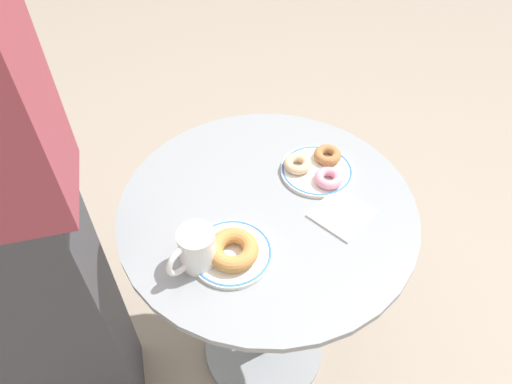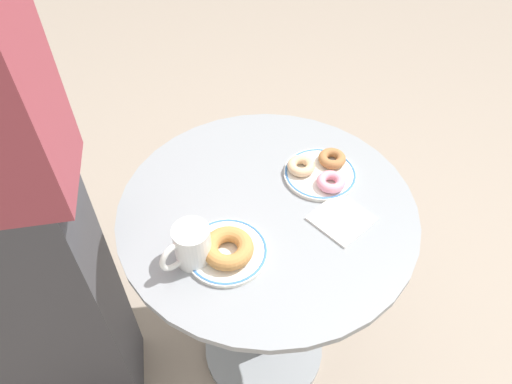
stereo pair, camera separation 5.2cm
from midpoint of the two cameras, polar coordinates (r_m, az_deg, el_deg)
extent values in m
cube|color=gray|center=(1.75, 1.82, -18.45)|extent=(7.00, 7.00, 0.02)
cylinder|color=gray|center=(1.11, 2.72, -2.12)|extent=(0.70, 0.70, 0.02)
cylinder|color=gray|center=(1.41, 2.19, -11.85)|extent=(0.06, 0.06, 0.71)
cylinder|color=gray|center=(1.73, 1.84, -18.14)|extent=(0.40, 0.40, 0.03)
cylinder|color=white|center=(1.02, -2.08, -7.19)|extent=(0.18, 0.18, 0.01)
torus|color=#3D75BC|center=(1.02, -2.09, -7.09)|extent=(0.17, 0.17, 0.01)
cylinder|color=white|center=(1.18, 8.96, 2.10)|extent=(0.18, 0.18, 0.01)
torus|color=#3D75BC|center=(1.18, 8.98, 2.22)|extent=(0.18, 0.18, 0.01)
torus|color=#BC7F42|center=(0.99, -1.88, -6.80)|extent=(0.14, 0.14, 0.03)
torus|color=#A36B3D|center=(1.20, 10.35, 3.95)|extent=(0.07, 0.07, 0.02)
torus|color=#E0B789|center=(1.17, 6.71, 3.11)|extent=(0.08, 0.08, 0.02)
torus|color=pink|center=(1.14, 10.28, 1.17)|extent=(0.10, 0.10, 0.02)
cube|color=white|center=(1.10, 11.56, -3.20)|extent=(0.14, 0.14, 0.01)
cylinder|color=white|center=(0.98, -6.11, -6.37)|extent=(0.08, 0.08, 0.09)
torus|color=white|center=(0.96, -8.18, -7.65)|extent=(0.07, 0.03, 0.07)
cube|color=#3D3D42|center=(1.39, -22.71, -12.92)|extent=(0.40, 0.40, 0.91)
camera|label=1|loc=(0.03, -88.60, 1.50)|focal=33.30mm
camera|label=2|loc=(0.03, 91.40, -1.50)|focal=33.30mm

